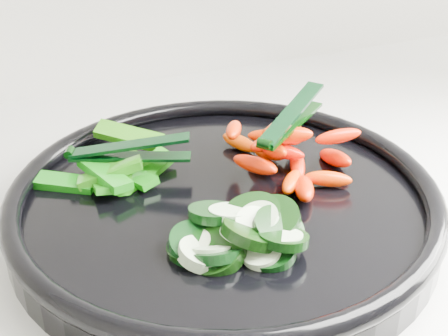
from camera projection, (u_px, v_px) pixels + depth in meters
name	position (u px, v px, depth m)	size (l,w,h in m)	color
veggie_tray	(224.00, 202.00, 0.54)	(0.47, 0.47, 0.04)	black
cucumber_pile	(232.00, 237.00, 0.48)	(0.12, 0.11, 0.04)	black
carrot_pile	(284.00, 150.00, 0.58)	(0.12, 0.15, 0.05)	red
pepper_pile	(117.00, 168.00, 0.57)	(0.13, 0.13, 0.04)	#096209
tong_carrot	(290.00, 120.00, 0.57)	(0.10, 0.08, 0.02)	black
tong_pepper	(126.00, 151.00, 0.56)	(0.11, 0.06, 0.02)	black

